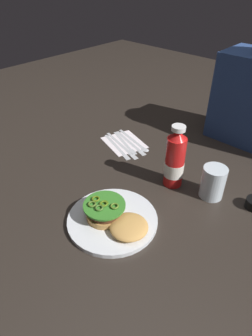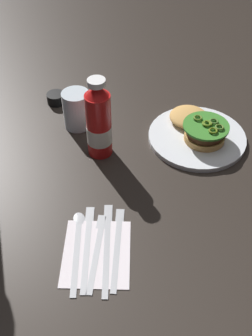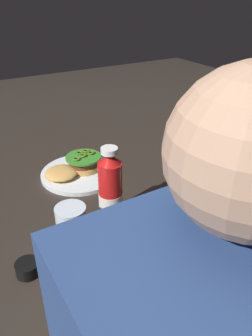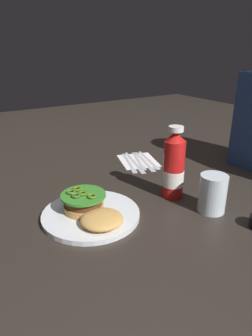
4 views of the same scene
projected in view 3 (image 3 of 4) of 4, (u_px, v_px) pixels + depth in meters
name	position (u px, v px, depth m)	size (l,w,h in m)	color
ground_plane	(98.00, 192.00, 0.97)	(3.00, 3.00, 0.00)	#2A231E
dinner_plate	(80.00, 173.00, 1.06)	(0.25, 0.25, 0.01)	white
burger_sandwich	(76.00, 166.00, 1.04)	(0.19, 0.12, 0.05)	tan
ketchup_bottle	(110.00, 190.00, 0.82)	(0.06, 0.06, 0.21)	red
water_glass	(72.00, 226.00, 0.76)	(0.07, 0.07, 0.10)	silver
condiment_cup	(28.00, 268.00, 0.69)	(0.05, 0.05, 0.03)	black
napkin	(213.00, 200.00, 0.93)	(0.16, 0.13, 0.00)	white
steak_knife	(199.00, 193.00, 0.96)	(0.20, 0.08, 0.00)	silver
table_knife	(202.00, 197.00, 0.94)	(0.22, 0.08, 0.00)	silver
fork_utensil	(207.00, 200.00, 0.93)	(0.18, 0.09, 0.00)	silver
butter_knife	(208.00, 205.00, 0.91)	(0.21, 0.07, 0.00)	silver
spoon_utensil	(210.00, 209.00, 0.89)	(0.20, 0.07, 0.00)	silver
diner_person	(219.00, 307.00, 0.39)	(0.37, 0.19, 0.49)	navy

